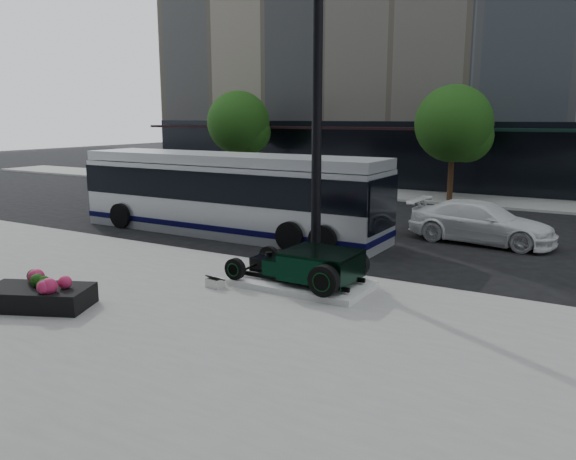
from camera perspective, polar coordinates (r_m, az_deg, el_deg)
The scene contains 11 objects.
ground at distance 17.95m, azimuth 2.25°, elevation -2.26°, with size 120.00×120.00×0.00m, color black.
sidewalk_near at distance 10.45m, azimuth -27.10°, elevation -13.47°, with size 70.00×17.00×0.12m, color gray.
sidewalk_far at distance 30.79m, azimuth 14.73°, elevation 3.23°, with size 70.00×4.00×0.12m, color gray.
street_trees at distance 29.32m, azimuth 16.77°, elevation 10.01°, with size 29.80×3.80×5.70m.
display_plinth at distance 13.97m, azimuth 1.37°, elevation -5.41°, with size 3.40×1.80×0.15m, color silver.
hot_rod at distance 13.68m, azimuth 2.60°, elevation -3.60°, with size 3.22×2.00×0.81m.
info_plaque at distance 13.98m, azimuth -7.42°, elevation -5.28°, with size 0.43×0.34×0.31m.
lamppost at distance 14.87m, azimuth 2.95°, elevation 11.07°, with size 0.48×0.48×8.73m.
flower_planter at distance 13.57m, azimuth -24.10°, elevation -6.09°, with size 2.53×1.96×0.74m.
transit_bus at distance 20.74m, azimuth -6.09°, elevation 3.72°, with size 12.12×2.88×2.92m.
white_sedan at distance 20.27m, azimuth 19.05°, elevation 0.74°, with size 1.98×4.86×1.41m, color white.
Camera 1 is at (8.25, -15.37, 4.23)m, focal length 35.00 mm.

